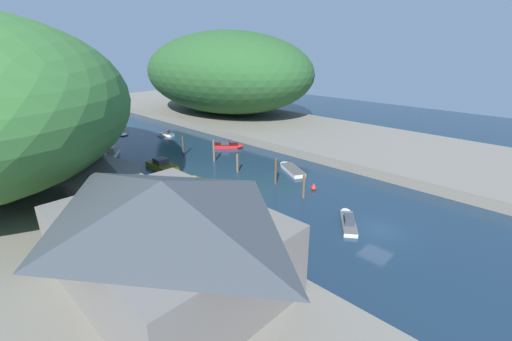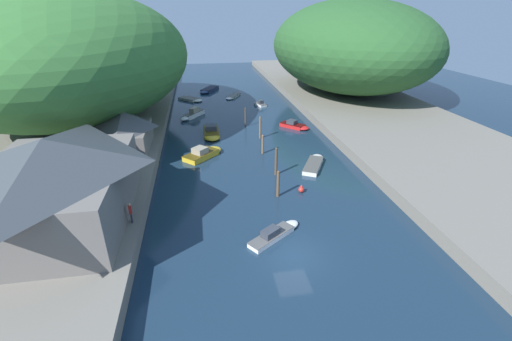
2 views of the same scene
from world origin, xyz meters
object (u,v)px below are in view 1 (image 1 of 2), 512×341
boat_red_skiff (111,155)px  boat_open_rowboat (190,184)px  boat_moored_right (164,166)px  boat_navy_launch (84,130)px  boat_far_upstream (123,132)px  boat_far_right_bank (80,142)px  waterfront_building (166,232)px  boat_cabin_cruiser (165,134)px  boat_small_dinghy (229,145)px  channel_buoy_near (314,187)px  boat_near_quay (348,220)px  boat_mid_channel (291,168)px  person_on_quay (245,241)px  person_by_boathouse (209,232)px  boathouse_shed (104,176)px

boat_red_skiff → boat_open_rowboat: bearing=129.4°
boat_moored_right → boat_navy_launch: size_ratio=0.86×
boat_far_upstream → boat_far_right_bank: size_ratio=1.06×
waterfront_building → boat_cabin_cruiser: bearing=58.7°
boat_open_rowboat → boat_small_dinghy: (13.59, 8.60, -0.07)m
boat_red_skiff → channel_buoy_near: 28.88m
boat_near_quay → channel_buoy_near: size_ratio=5.82×
boat_red_skiff → boat_mid_channel: 25.20m
boat_red_skiff → boat_navy_launch: (3.36, 18.49, -0.15)m
person_on_quay → person_by_boathouse: same height
boathouse_shed → boat_navy_launch: 35.92m
boat_moored_right → boat_navy_launch: (0.65, 27.77, -0.11)m
boathouse_shed → boat_far_upstream: size_ratio=1.55×
boat_small_dinghy → boat_near_quay: (-8.59, -25.51, -0.06)m
boat_far_upstream → boat_mid_channel: bearing=126.0°
boat_navy_launch → person_on_quay: person_on_quay is taller
boathouse_shed → person_by_boathouse: bearing=-82.1°
waterfront_building → person_by_boathouse: 5.17m
waterfront_building → boat_far_upstream: bearing=67.7°
boat_mid_channel → boat_small_dinghy: bearing=112.5°
boat_far_upstream → boat_near_quay: (-1.43, -46.01, 0.11)m
boat_far_upstream → boat_red_skiff: bearing=84.3°
boat_cabin_cruiser → boat_moored_right: (-9.37, -14.81, 0.09)m
boat_cabin_cruiser → person_on_quay: size_ratio=1.98×
person_by_boathouse → boat_cabin_cruiser: bearing=-16.4°
boat_cabin_cruiser → boat_near_quay: bearing=-120.0°
boat_open_rowboat → person_on_quay: person_on_quay is taller
waterfront_building → boat_navy_launch: waterfront_building is taller
boat_cabin_cruiser → boat_navy_launch: (-8.72, 12.96, -0.01)m
boat_red_skiff → boat_far_right_bank: boat_red_skiff is taller
boat_mid_channel → person_by_boathouse: 20.59m
boathouse_shed → boat_navy_launch: size_ratio=1.25×
boat_open_rowboat → person_on_quay: bearing=-66.5°
boat_moored_right → boat_far_right_bank: boat_moored_right is taller
boat_mid_channel → boat_cabin_cruiser: (-1.55, 26.72, 0.06)m
boathouse_shed → boat_mid_channel: size_ratio=1.47×
boat_small_dinghy → boat_near_quay: size_ratio=0.91×
boathouse_shed → boat_moored_right: size_ratio=1.47×
boathouse_shed → boat_mid_channel: 21.86m
boat_far_upstream → boat_moored_right: 22.47m
boat_near_quay → boat_navy_launch: boat_near_quay is taller
boat_far_right_bank → person_on_quay: bearing=39.3°
channel_buoy_near → person_by_boathouse: bearing=-173.7°
waterfront_building → channel_buoy_near: waterfront_building is taller
boathouse_shed → channel_buoy_near: size_ratio=10.03×
waterfront_building → boathouse_shed: size_ratio=1.74×
person_on_quay → person_by_boathouse: bearing=7.6°
boat_mid_channel → boat_cabin_cruiser: bearing=121.9°
boat_far_right_bank → person_by_boathouse: bearing=37.4°
boat_cabin_cruiser → boat_far_right_bank: 13.51m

